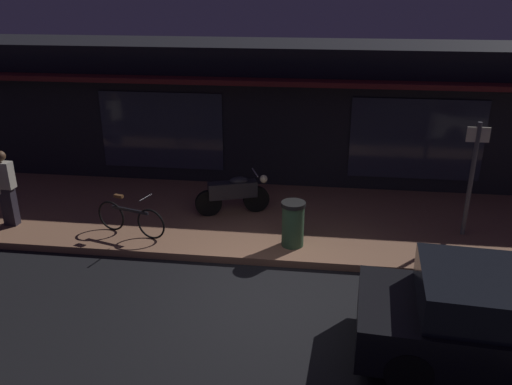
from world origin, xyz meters
The scene contains 9 objects.
ground_plane centered at (0.00, 0.00, 0.00)m, with size 60.00×60.00×0.00m, color black.
sidewalk_slab centered at (0.00, 3.00, 0.07)m, with size 18.00×4.00×0.15m, color #8C6047.
storefront_building centered at (0.00, 6.39, 1.80)m, with size 18.00×3.30×3.60m.
motorcycle centered at (-1.00, 3.06, 0.65)m, with size 1.64×0.79×0.97m.
bicycle_parked centered at (-2.95, 1.72, 0.51)m, with size 1.60×0.58×0.91m.
person_photographer centered at (-5.70, 1.86, 1.03)m, with size 0.39×0.61×1.67m.
sign_post centered at (3.93, 2.62, 1.51)m, with size 0.44×0.09×2.40m.
trash_bin centered at (0.42, 1.66, 0.62)m, with size 0.48×0.48×0.93m.
parked_car_near centered at (3.54, -1.35, 0.70)m, with size 4.23×2.08×1.42m.
Camera 1 is at (0.89, -7.76, 5.04)m, focal length 36.82 mm.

